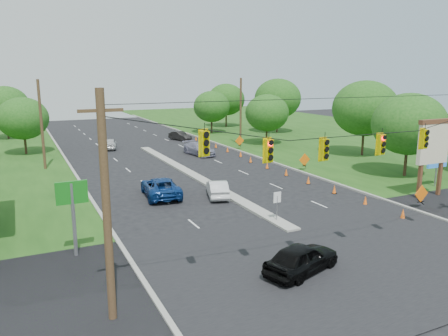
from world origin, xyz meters
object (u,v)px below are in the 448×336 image
white_sedan (217,189)px  blue_pickup (161,187)px  black_sedan (302,258)px  pylon_sign (434,146)px

white_sedan → blue_pickup: blue_pickup is taller
black_sedan → white_sedan: (1.91, 13.96, -0.07)m
black_sedan → white_sedan: black_sedan is taller
pylon_sign → white_sedan: size_ratio=1.50×
white_sedan → blue_pickup: (-4.00, 2.03, 0.09)m
pylon_sign → blue_pickup: pylon_sign is taller
black_sedan → blue_pickup: blue_pickup is taller
blue_pickup → white_sedan: bearing=159.5°
black_sedan → blue_pickup: (-2.08, 16.00, 0.02)m
pylon_sign → white_sedan: bearing=155.4°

